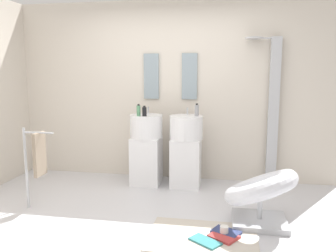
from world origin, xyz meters
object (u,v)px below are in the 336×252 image
at_px(pedestal_sink_left, 146,148).
at_px(towel_rack, 37,156).
at_px(magazine_teal, 205,241).
at_px(pedestal_sink_right, 186,149).
at_px(lounge_chair, 260,192).
at_px(soap_bottle_grey, 197,110).
at_px(soap_bottle_green, 139,110).
at_px(soap_bottle_black, 144,111).
at_px(magazine_red, 224,237).
at_px(shower_column, 272,109).
at_px(coffee_mug, 224,231).
at_px(magazine_navy, 226,232).

distance_m(pedestal_sink_left, towel_rack, 1.50).
relative_size(towel_rack, magazine_teal, 3.25).
xyz_separation_m(pedestal_sink_left, pedestal_sink_right, (0.56, 0.00, 0.00)).
relative_size(lounge_chair, soap_bottle_grey, 6.20).
xyz_separation_m(pedestal_sink_right, soap_bottle_green, (-0.64, -0.12, 0.54)).
bearing_deg(towel_rack, soap_bottle_black, 43.81).
distance_m(pedestal_sink_left, lounge_chair, 1.84).
bearing_deg(towel_rack, magazine_red, -10.12).
distance_m(shower_column, soap_bottle_grey, 1.07).
height_order(magazine_teal, soap_bottle_grey, soap_bottle_grey).
xyz_separation_m(magazine_red, soap_bottle_grey, (-0.41, 1.47, 1.05)).
bearing_deg(magazine_red, coffee_mug, 121.97).
relative_size(pedestal_sink_right, magazine_teal, 3.72).
bearing_deg(soap_bottle_grey, magazine_red, -74.36).
relative_size(towel_rack, soap_bottle_green, 5.91).
relative_size(magazine_teal, coffee_mug, 3.28).
height_order(magazine_navy, soap_bottle_grey, soap_bottle_grey).
xyz_separation_m(towel_rack, magazine_navy, (2.15, -0.28, -0.61)).
xyz_separation_m(towel_rack, coffee_mug, (2.13, -0.32, -0.57)).
bearing_deg(shower_column, pedestal_sink_left, -170.20).
relative_size(pedestal_sink_left, towel_rack, 1.15).
bearing_deg(magazine_teal, pedestal_sink_left, 156.48).
distance_m(shower_column, soap_bottle_green, 1.85).
bearing_deg(pedestal_sink_right, shower_column, 14.38).
height_order(pedestal_sink_right, soap_bottle_green, soap_bottle_green).
relative_size(shower_column, magazine_teal, 7.00).
distance_m(magazine_navy, soap_bottle_green, 2.04).
height_order(pedestal_sink_right, coffee_mug, pedestal_sink_right).
bearing_deg(lounge_chair, magazine_red, -132.07).
distance_m(pedestal_sink_left, pedestal_sink_right, 0.56).
height_order(magazine_navy, coffee_mug, coffee_mug).
bearing_deg(magazine_navy, pedestal_sink_left, 156.32).
relative_size(lounge_chair, soap_bottle_green, 6.62).
xyz_separation_m(magazine_navy, soap_bottle_green, (-1.21, 1.26, 1.04)).
distance_m(towel_rack, magazine_teal, 2.11).
bearing_deg(towel_rack, magazine_teal, -14.27).
height_order(magazine_navy, magazine_teal, magazine_navy).
distance_m(towel_rack, magazine_red, 2.25).
height_order(lounge_chair, magazine_red, lounge_chair).
bearing_deg(soap_bottle_black, pedestal_sink_right, 12.49).
xyz_separation_m(coffee_mug, soap_bottle_green, (-1.19, 1.30, 1.01)).
bearing_deg(soap_bottle_green, magazine_red, -48.80).
bearing_deg(coffee_mug, shower_column, 70.61).
bearing_deg(soap_bottle_black, coffee_mug, -49.50).
bearing_deg(shower_column, pedestal_sink_right, -165.62).
xyz_separation_m(towel_rack, soap_bottle_green, (0.94, 0.98, 0.43)).
bearing_deg(shower_column, soap_bottle_black, -166.23).
height_order(lounge_chair, soap_bottle_black, soap_bottle_black).
bearing_deg(soap_bottle_grey, pedestal_sink_left, 178.91).
relative_size(pedestal_sink_right, soap_bottle_green, 6.78).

